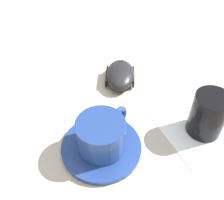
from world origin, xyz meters
TOP-DOWN VIEW (x-y plane):
  - ground_plane at (0.00, 0.00)m, footprint 3.00×3.00m
  - saucer at (0.08, 0.07)m, footprint 0.14×0.14m
  - coffee_cup at (0.08, 0.07)m, footprint 0.11×0.08m
  - computer_mouse at (-0.03, -0.09)m, footprint 0.11×0.12m
  - mouse_cable at (-0.18, -0.22)m, footprint 0.24×0.16m
  - napkin_under_glass at (-0.11, 0.10)m, footprint 0.14×0.14m
  - drinking_glass at (-0.11, 0.11)m, footprint 0.07×0.07m

SIDE VIEW (x-z plane):
  - ground_plane at x=0.00m, z-range 0.00..0.00m
  - napkin_under_glass at x=-0.11m, z-range 0.00..0.00m
  - mouse_cable at x=-0.18m, z-range 0.00..0.00m
  - saucer at x=0.08m, z-range 0.00..0.01m
  - computer_mouse at x=-0.03m, z-range 0.00..0.04m
  - coffee_cup at x=0.08m, z-range 0.01..0.07m
  - drinking_glass at x=-0.11m, z-range 0.00..0.09m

